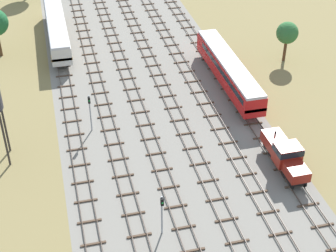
# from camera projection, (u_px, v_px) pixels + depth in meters

# --- Properties ---
(ground_plane) EXTENTS (480.00, 480.00, 0.00)m
(ground_plane) POSITION_uv_depth(u_px,v_px,m) (161.00, 121.00, 65.38)
(ground_plane) COLOR olive
(ballast_bed) EXTENTS (25.81, 176.00, 0.01)m
(ballast_bed) POSITION_uv_depth(u_px,v_px,m) (161.00, 121.00, 65.38)
(ballast_bed) COLOR gray
(ballast_bed) RESTS_ON ground
(track_far_left) EXTENTS (2.40, 126.00, 0.29)m
(track_far_left) POSITION_uv_depth(u_px,v_px,m) (73.00, 127.00, 63.93)
(track_far_left) COLOR #47382D
(track_far_left) RESTS_ON ground
(track_left) EXTENTS (2.40, 126.00, 0.29)m
(track_left) POSITION_uv_depth(u_px,v_px,m) (108.00, 123.00, 64.80)
(track_left) COLOR #47382D
(track_left) RESTS_ON ground
(track_centre_left) EXTENTS (2.40, 126.00, 0.29)m
(track_centre_left) POSITION_uv_depth(u_px,v_px,m) (143.00, 118.00, 65.67)
(track_centre_left) COLOR #47382D
(track_centre_left) RESTS_ON ground
(track_centre) EXTENTS (2.40, 126.00, 0.29)m
(track_centre) POSITION_uv_depth(u_px,v_px,m) (176.00, 113.00, 66.53)
(track_centre) COLOR #47382D
(track_centre) RESTS_ON ground
(track_centre_right) EXTENTS (2.40, 126.00, 0.29)m
(track_centre_right) POSITION_uv_depth(u_px,v_px,m) (209.00, 109.00, 67.40)
(track_centre_right) COLOR #47382D
(track_centre_right) RESTS_ON ground
(track_right) EXTENTS (2.40, 126.00, 0.29)m
(track_right) POSITION_uv_depth(u_px,v_px,m) (241.00, 105.00, 68.26)
(track_right) COLOR #47382D
(track_right) RESTS_ON ground
(shunter_loco_right_near) EXTENTS (2.74, 8.46, 3.10)m
(shunter_loco_right_near) POSITION_uv_depth(u_px,v_px,m) (285.00, 154.00, 56.50)
(shunter_loco_right_near) COLOR maroon
(shunter_loco_right_near) RESTS_ON ground
(diesel_railcar_right_mid) EXTENTS (2.96, 20.50, 3.80)m
(diesel_railcar_right_mid) POSITION_uv_depth(u_px,v_px,m) (229.00, 70.00, 71.01)
(diesel_railcar_right_mid) COLOR red
(diesel_railcar_right_mid) RESTS_ON ground
(passenger_coach_far_left_midfar) EXTENTS (2.96, 22.00, 3.80)m
(passenger_coach_far_left_midfar) POSITION_uv_depth(u_px,v_px,m) (56.00, 26.00, 82.82)
(passenger_coach_far_left_midfar) COLOR beige
(passenger_coach_far_left_midfar) RESTS_ON ground
(signal_post_nearest) EXTENTS (0.28, 0.47, 4.65)m
(signal_post_nearest) POSITION_uv_depth(u_px,v_px,m) (162.00, 210.00, 47.89)
(signal_post_nearest) COLOR gray
(signal_post_nearest) RESTS_ON ground
(signal_post_near) EXTENTS (0.28, 0.47, 4.91)m
(signal_post_near) POSITION_uv_depth(u_px,v_px,m) (90.00, 109.00, 61.87)
(signal_post_near) COLOR gray
(signal_post_near) RESTS_ON ground
(lineside_tree_2) EXTENTS (3.24, 3.24, 6.14)m
(lineside_tree_2) POSITION_uv_depth(u_px,v_px,m) (287.00, 33.00, 76.31)
(lineside_tree_2) COLOR #4C331E
(lineside_tree_2) RESTS_ON ground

